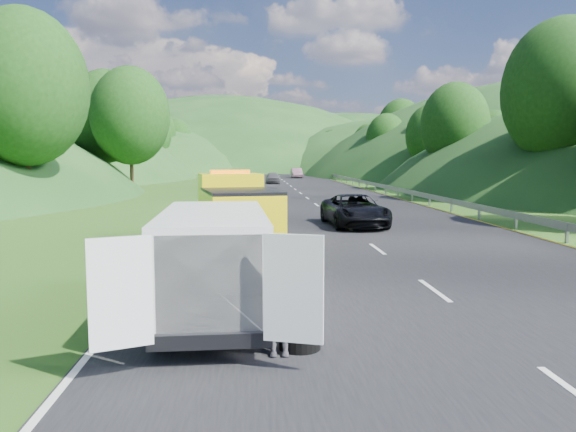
{
  "coord_description": "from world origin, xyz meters",
  "views": [
    {
      "loc": [
        -1.3,
        -14.73,
        3.15
      ],
      "look_at": [
        -0.14,
        2.84,
        1.3
      ],
      "focal_mm": 35.0,
      "sensor_mm": 36.0,
      "label": 1
    }
  ],
  "objects": [
    {
      "name": "dist_car_b",
      "position": [
        5.63,
        70.66,
        0.0
      ],
      "size": [
        1.56,
        4.48,
        1.48
      ],
      "primitive_type": "imported",
      "color": "#7F5466",
      "rests_on": "ground"
    },
    {
      "name": "tree_line_left",
      "position": [
        -19.0,
        60.0,
        0.0
      ],
      "size": [
        14.0,
        140.0,
        14.0
      ],
      "primitive_type": null,
      "color": "#215117",
      "rests_on": "ground"
    },
    {
      "name": "tree_line_right",
      "position": [
        23.0,
        60.0,
        0.0
      ],
      "size": [
        14.0,
        140.0,
        14.0
      ],
      "primitive_type": null,
      "color": "#215117",
      "rests_on": "ground"
    },
    {
      "name": "guardrail",
      "position": [
        10.3,
        52.5,
        0.0
      ],
      "size": [
        0.06,
        140.0,
        1.52
      ],
      "primitive_type": "cube",
      "color": "gray",
      "rests_on": "ground"
    },
    {
      "name": "tow_truck",
      "position": [
        -1.88,
        5.44,
        1.31
      ],
      "size": [
        3.38,
        6.53,
        2.67
      ],
      "rotation": [
        0.0,
        0.0,
        0.19
      ],
      "color": "black",
      "rests_on": "ground"
    },
    {
      "name": "spare_tire",
      "position": [
        -0.52,
        -5.82,
        0.0
      ],
      "size": [
        0.69,
        0.69,
        0.2
      ],
      "primitive_type": "cylinder",
      "color": "black",
      "rests_on": "ground"
    },
    {
      "name": "passing_suv",
      "position": [
        3.4,
        10.46,
        0.0
      ],
      "size": [
        2.68,
        5.32,
        1.44
      ],
      "primitive_type": "imported",
      "rotation": [
        0.0,
        0.0,
        0.06
      ],
      "color": "black",
      "rests_on": "ground"
    },
    {
      "name": "white_van",
      "position": [
        -2.03,
        -3.91,
        1.2
      ],
      "size": [
        3.28,
        6.07,
        2.13
      ],
      "rotation": [
        0.0,
        0.0,
        0.04
      ],
      "color": "black",
      "rests_on": "ground"
    },
    {
      "name": "hills_backdrop",
      "position": [
        6.5,
        134.7,
        0.0
      ],
      "size": [
        201.0,
        288.6,
        44.0
      ],
      "primitive_type": null,
      "color": "#2D5B23",
      "rests_on": "ground"
    },
    {
      "name": "ground",
      "position": [
        0.0,
        0.0,
        0.0
      ],
      "size": [
        320.0,
        320.0,
        0.0
      ],
      "primitive_type": "plane",
      "color": "#38661E",
      "rests_on": "ground"
    },
    {
      "name": "worker",
      "position": [
        -0.87,
        -6.16,
        0.0
      ],
      "size": [
        1.07,
        0.64,
        1.63
      ],
      "primitive_type": "imported",
      "rotation": [
        0.0,
        0.0,
        -0.04
      ],
      "color": "black",
      "rests_on": "ground"
    },
    {
      "name": "suitcase",
      "position": [
        -3.85,
        0.35,
        0.27
      ],
      "size": [
        0.38,
        0.3,
        0.54
      ],
      "primitive_type": "cube",
      "rotation": [
        0.0,
        0.0,
        -0.4
      ],
      "color": "#5C5845",
      "rests_on": "ground"
    },
    {
      "name": "road_surface",
      "position": [
        3.0,
        40.0,
        0.01
      ],
      "size": [
        14.0,
        200.0,
        0.02
      ],
      "primitive_type": "cube",
      "color": "black",
      "rests_on": "ground"
    },
    {
      "name": "child",
      "position": [
        -2.65,
        -0.34,
        0.0
      ],
      "size": [
        0.58,
        0.51,
        1.01
      ],
      "primitive_type": "imported",
      "rotation": [
        0.0,
        0.0,
        -0.28
      ],
      "color": "tan",
      "rests_on": "ground"
    },
    {
      "name": "woman",
      "position": [
        -3.15,
        0.66,
        0.0
      ],
      "size": [
        0.51,
        0.65,
        1.65
      ],
      "primitive_type": "imported",
      "rotation": [
        0.0,
        0.0,
        1.45
      ],
      "color": "white",
      "rests_on": "ground"
    },
    {
      "name": "dist_car_a",
      "position": [
        1.32,
        52.34,
        0.0
      ],
      "size": [
        1.64,
        4.08,
        1.39
      ],
      "primitive_type": "imported",
      "color": "#4A4A4F",
      "rests_on": "ground"
    }
  ]
}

